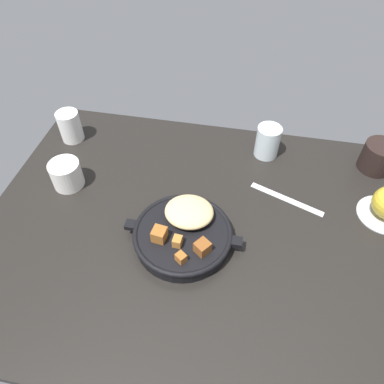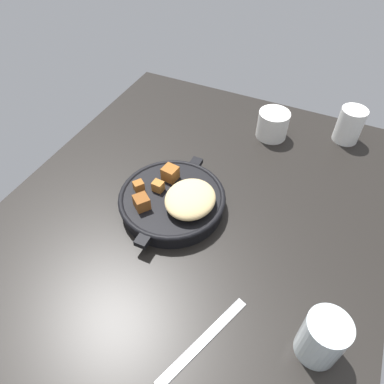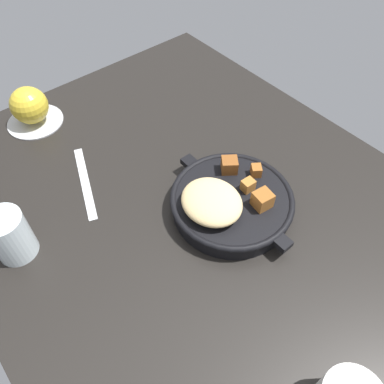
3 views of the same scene
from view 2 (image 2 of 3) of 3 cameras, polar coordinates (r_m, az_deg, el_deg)
ground_plane at (r=73.95cm, az=-1.12°, el=-5.85°), size 103.51×78.14×2.40cm
cast_iron_skillet at (r=73.89cm, az=-2.88°, el=-1.26°), size 26.65×22.36×7.12cm
butter_knife at (r=61.24cm, az=1.84°, el=-22.73°), size 18.51×8.38×0.36cm
white_creamer_pitcher at (r=98.52cm, az=23.99°, el=9.81°), size 6.34×6.34×8.95cm
ceramic_mug_white at (r=94.33cm, az=12.84°, el=10.52°), size 7.84×7.84×7.04cm
water_glass_tall at (r=59.91cm, az=20.20°, el=-21.13°), size 6.65×6.65×9.03cm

